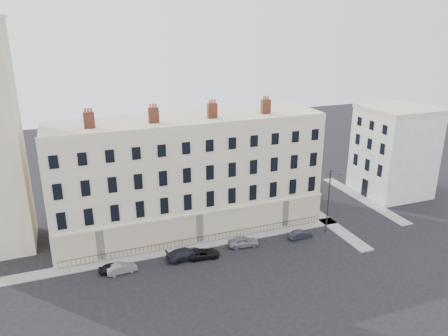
{
  "coord_description": "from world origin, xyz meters",
  "views": [
    {
      "loc": [
        -21.2,
        -42.79,
        27.9
      ],
      "look_at": [
        -1.07,
        10.0,
        8.36
      ],
      "focal_mm": 35.0,
      "sensor_mm": 36.0,
      "label": 1
    }
  ],
  "objects": [
    {
      "name": "car_f",
      "position": [
        6.81,
        2.19,
        0.54
      ],
      "size": [
        3.33,
        1.35,
        1.08
      ],
      "primitive_type": "imported",
      "rotation": [
        0.0,
        0.0,
        1.64
      ],
      "color": "#21242C",
      "rests_on": "ground"
    },
    {
      "name": "car_a",
      "position": [
        -17.61,
        2.81,
        0.54
      ],
      "size": [
        3.25,
        1.5,
        1.08
      ],
      "primitive_type": "imported",
      "rotation": [
        0.0,
        0.0,
        1.64
      ],
      "color": "black",
      "rests_on": "ground"
    },
    {
      "name": "streetlamp",
      "position": [
        11.04,
        2.31,
        5.05
      ],
      "size": [
        0.78,
        1.91,
        9.11
      ],
      "rotation": [
        0.0,
        0.0,
        -0.32
      ],
      "color": "#2A2B2F",
      "rests_on": "ground"
    },
    {
      "name": "pavement_east_return",
      "position": [
        13.0,
        8.0,
        0.06
      ],
      "size": [
        2.0,
        24.0,
        0.12
      ],
      "primitive_type": "cube",
      "color": "gray",
      "rests_on": "ground"
    },
    {
      "name": "car_b",
      "position": [
        -16.63,
        2.21,
        0.57
      ],
      "size": [
        3.56,
        1.52,
        1.14
      ],
      "primitive_type": "imported",
      "rotation": [
        0.0,
        0.0,
        1.66
      ],
      "color": "slate",
      "rests_on": "ground"
    },
    {
      "name": "car_e",
      "position": [
        -1.12,
        2.85,
        0.68
      ],
      "size": [
        4.17,
        2.19,
        1.35
      ],
      "primitive_type": "imported",
      "rotation": [
        0.0,
        0.0,
        1.41
      ],
      "color": "gray",
      "rests_on": "ground"
    },
    {
      "name": "pavement_terrace",
      "position": [
        -10.0,
        5.0,
        0.06
      ],
      "size": [
        48.0,
        2.0,
        0.12
      ],
      "primitive_type": "cube",
      "color": "gray",
      "rests_on": "ground"
    },
    {
      "name": "railings",
      "position": [
        -6.0,
        5.4,
        0.55
      ],
      "size": [
        35.0,
        0.04,
        0.96
      ],
      "color": "black",
      "rests_on": "ground"
    },
    {
      "name": "adjacent_building",
      "position": [
        29.0,
        11.0,
        7.0
      ],
      "size": [
        10.0,
        10.0,
        14.0
      ],
      "primitive_type": "cube",
      "color": "silver",
      "rests_on": "ground"
    },
    {
      "name": "ground",
      "position": [
        0.0,
        0.0,
        0.0
      ],
      "size": [
        160.0,
        160.0,
        0.0
      ],
      "primitive_type": "plane",
      "color": "black",
      "rests_on": "ground"
    },
    {
      "name": "pavement_adjacent",
      "position": [
        23.0,
        10.0,
        0.06
      ],
      "size": [
        2.0,
        20.0,
        0.12
      ],
      "primitive_type": "cube",
      "color": "gray",
      "rests_on": "ground"
    },
    {
      "name": "car_c",
      "position": [
        -8.97,
        2.56,
        0.68
      ],
      "size": [
        4.85,
        2.31,
        1.36
      ],
      "primitive_type": "imported",
      "rotation": [
        0.0,
        0.0,
        1.66
      ],
      "color": "black",
      "rests_on": "ground"
    },
    {
      "name": "car_d",
      "position": [
        -6.78,
        1.99,
        0.55
      ],
      "size": [
        4.15,
        2.32,
        1.1
      ],
      "primitive_type": "imported",
      "rotation": [
        0.0,
        0.0,
        1.44
      ],
      "color": "black",
      "rests_on": "ground"
    },
    {
      "name": "terrace",
      "position": [
        -5.97,
        11.97,
        7.5
      ],
      "size": [
        36.22,
        12.22,
        17.0
      ],
      "color": "beige",
      "rests_on": "ground"
    }
  ]
}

